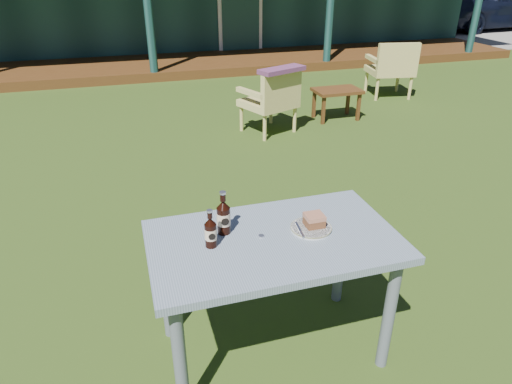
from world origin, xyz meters
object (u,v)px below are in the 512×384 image
object	(u,v)px
car_near	(490,4)
cola_bottle_far	(211,232)
armchair_left	(272,98)
cake_slice	(314,220)
side_table	(337,94)
plate	(311,228)
cola_bottle_near	(224,217)
cafe_table	(274,255)
armchair_right	(392,66)

from	to	relation	value
car_near	cola_bottle_far	xyz separation A→B (m)	(-10.40, -10.02, 0.08)
armchair_left	cake_slice	bearing A→B (deg)	-105.21
car_near	side_table	xyz separation A→B (m)	(-8.00, -6.46, -0.38)
car_near	cake_slice	size ratio (longest dim) A/B	45.94
cake_slice	cola_bottle_far	xyz separation A→B (m)	(-0.52, -0.01, 0.03)
plate	armchair_left	distance (m)	3.41
cola_bottle_near	cola_bottle_far	size ratio (longest dim) A/B	1.16
cake_slice	armchair_left	xyz separation A→B (m)	(0.89, 3.27, -0.33)
plate	cola_bottle_far	distance (m)	0.51
cafe_table	plate	xyz separation A→B (m)	(0.20, 0.02, 0.11)
cola_bottle_near	plate	bearing A→B (deg)	-12.99
cafe_table	side_table	bearing A→B (deg)	59.67
cake_slice	side_table	bearing A→B (deg)	62.15
cake_slice	cola_bottle_near	world-z (taller)	cola_bottle_near
cola_bottle_near	armchair_left	distance (m)	3.47
cola_bottle_far	armchair_right	xyz separation A→B (m)	(3.65, 4.30, -0.33)
cafe_table	cola_bottle_far	xyz separation A→B (m)	(-0.30, 0.02, 0.18)
cafe_table	plate	bearing A→B (deg)	5.70
plate	car_near	bearing A→B (deg)	45.36
plate	cake_slice	xyz separation A→B (m)	(0.02, 0.01, 0.04)
cake_slice	cafe_table	bearing A→B (deg)	-172.32
plate	side_table	xyz separation A→B (m)	(1.89, 3.56, -0.39)
car_near	cake_slice	bearing A→B (deg)	131.92
plate	armchair_right	world-z (taller)	armchair_right
plate	armchair_left	bearing A→B (deg)	74.53
cafe_table	cola_bottle_far	world-z (taller)	cola_bottle_far
cola_bottle_far	armchair_left	world-z (taller)	cola_bottle_far
cola_bottle_far	armchair_left	distance (m)	3.59
plate	cola_bottle_near	bearing A→B (deg)	167.01
cola_bottle_far	armchair_right	size ratio (longest dim) A/B	0.23
cake_slice	car_near	bearing A→B (deg)	45.39
car_near	armchair_right	size ratio (longest dim) A/B	5.09
armchair_left	armchair_right	xyz separation A→B (m)	(2.24, 1.02, 0.04)
plate	cola_bottle_far	world-z (taller)	cola_bottle_far
cafe_table	car_near	bearing A→B (deg)	44.84
cake_slice	armchair_left	distance (m)	3.40
plate	cola_bottle_near	size ratio (longest dim) A/B	0.91
armchair_left	armchair_right	distance (m)	2.46
armchair_right	plate	bearing A→B (deg)	-126.25
side_table	cola_bottle_far	bearing A→B (deg)	-123.95
cola_bottle_near	armchair_left	bearing A→B (deg)	67.37
cola_bottle_near	car_near	bearing A→B (deg)	43.90
cafe_table	armchair_left	xyz separation A→B (m)	(1.11, 3.30, -0.19)
car_near	plate	xyz separation A→B (m)	(-9.89, -10.02, 0.01)
car_near	side_table	bearing A→B (deg)	125.47
armchair_right	cake_slice	bearing A→B (deg)	-126.15
car_near	armchair_left	world-z (taller)	car_near
cafe_table	side_table	xyz separation A→B (m)	(2.09, 3.58, -0.28)
car_near	cola_bottle_far	bearing A→B (deg)	130.48
car_near	armchair_left	size ratio (longest dim) A/B	5.50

